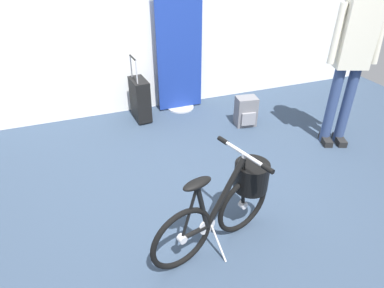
% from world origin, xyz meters
% --- Properties ---
extents(ground_plane, '(7.54, 7.54, 0.00)m').
position_xyz_m(ground_plane, '(0.00, 0.00, 0.00)').
color(ground_plane, '#2D3D51').
extents(floor_banner_stand, '(0.60, 0.36, 1.70)m').
position_xyz_m(floor_banner_stand, '(0.46, 1.95, 0.76)').
color(floor_banner_stand, '#B7B7BC').
rests_on(floor_banner_stand, ground_plane).
extents(folding_bike_foreground, '(1.05, 0.52, 0.77)m').
position_xyz_m(folding_bike_foreground, '(0.04, -0.40, 0.37)').
color(folding_bike_foreground, black).
rests_on(folding_bike_foreground, ground_plane).
extents(visitor_near_wall, '(0.50, 0.35, 1.82)m').
position_xyz_m(visitor_near_wall, '(1.83, 0.51, 1.06)').
color(visitor_near_wall, navy).
rests_on(visitor_near_wall, ground_plane).
extents(rolling_suitcase, '(0.21, 0.37, 0.83)m').
position_xyz_m(rolling_suitcase, '(-0.12, 1.81, 0.28)').
color(rolling_suitcase, black).
rests_on(rolling_suitcase, ground_plane).
extents(backpack_on_floor, '(0.27, 0.24, 0.37)m').
position_xyz_m(backpack_on_floor, '(1.07, 1.21, 0.18)').
color(backpack_on_floor, slate).
rests_on(backpack_on_floor, ground_plane).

